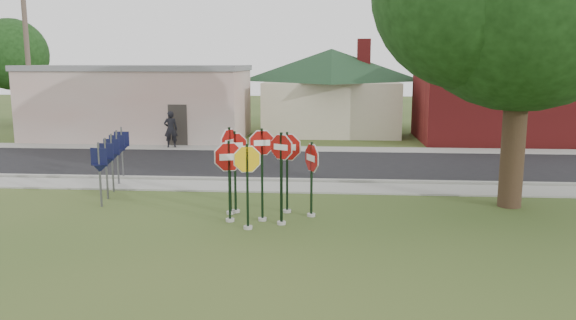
# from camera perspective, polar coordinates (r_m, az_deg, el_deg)

# --- Properties ---
(ground) EXTENTS (120.00, 120.00, 0.00)m
(ground) POSITION_cam_1_polar(r_m,az_deg,el_deg) (14.56, -3.69, -7.62)
(ground) COLOR #2F491B
(ground) RESTS_ON ground
(sidewalk_near) EXTENTS (60.00, 1.60, 0.06)m
(sidewalk_near) POSITION_cam_1_polar(r_m,az_deg,el_deg) (19.83, -1.49, -2.76)
(sidewalk_near) COLOR gray
(sidewalk_near) RESTS_ON ground
(road) EXTENTS (60.00, 7.00, 0.04)m
(road) POSITION_cam_1_polar(r_m,az_deg,el_deg) (24.22, -0.41, -0.45)
(road) COLOR black
(road) RESTS_ON ground
(sidewalk_far) EXTENTS (60.00, 1.60, 0.06)m
(sidewalk_far) POSITION_cam_1_polar(r_m,az_deg,el_deg) (28.45, 0.30, 1.12)
(sidewalk_far) COLOR gray
(sidewalk_far) RESTS_ON ground
(curb) EXTENTS (60.00, 0.20, 0.14)m
(curb) POSITION_cam_1_polar(r_m,az_deg,el_deg) (20.79, -1.21, -2.05)
(curb) COLOR gray
(curb) RESTS_ON ground
(stop_sign_center) EXTENTS (0.94, 0.28, 2.69)m
(stop_sign_center) POSITION_cam_1_polar(r_m,az_deg,el_deg) (15.45, -2.66, -0.25)
(stop_sign_center) COLOR #9E9B94
(stop_sign_center) RESTS_ON ground
(stop_sign_yellow) EXTENTS (0.97, 0.27, 2.38)m
(stop_sign_yellow) POSITION_cam_1_polar(r_m,az_deg,el_deg) (14.74, -4.16, -1.64)
(stop_sign_yellow) COLOR #9E9B94
(stop_sign_yellow) RESTS_ON ground
(stop_sign_left) EXTENTS (1.08, 0.33, 2.39)m
(stop_sign_left) POSITION_cam_1_polar(r_m,az_deg,el_deg) (15.48, -6.00, -0.99)
(stop_sign_left) COLOR #9E9B94
(stop_sign_left) RESTS_ON ground
(stop_sign_right) EXTENTS (0.84, 0.52, 2.63)m
(stop_sign_right) POSITION_cam_1_polar(r_m,az_deg,el_deg) (15.08, -0.68, -0.67)
(stop_sign_right) COLOR #9E9B94
(stop_sign_right) RESTS_ON ground
(stop_sign_back_right) EXTENTS (1.11, 0.24, 2.51)m
(stop_sign_back_right) POSITION_cam_1_polar(r_m,az_deg,el_deg) (16.31, -0.09, -0.05)
(stop_sign_back_right) COLOR #9E9B94
(stop_sign_back_right) RESTS_ON ground
(stop_sign_back_left) EXTENTS (0.95, 0.43, 2.52)m
(stop_sign_back_left) POSITION_cam_1_polar(r_m,az_deg,el_deg) (16.37, -5.42, -0.09)
(stop_sign_back_left) COLOR #9E9B94
(stop_sign_back_left) RESTS_ON ground
(stop_sign_far_right) EXTENTS (0.54, 1.02, 2.28)m
(stop_sign_far_right) POSITION_cam_1_polar(r_m,az_deg,el_deg) (15.93, 2.41, -0.93)
(stop_sign_far_right) COLOR #9E9B94
(stop_sign_far_right) RESTS_ON ground
(stop_sign_far_left) EXTENTS (0.46, 1.01, 2.66)m
(stop_sign_far_left) POSITION_cam_1_polar(r_m,az_deg,el_deg) (16.21, -5.95, 0.23)
(stop_sign_far_left) COLOR #9E9B94
(stop_sign_far_left) RESTS_ON ground
(route_sign_row) EXTENTS (1.43, 4.63, 2.00)m
(route_sign_row) POSITION_cam_1_polar(r_m,az_deg,el_deg) (19.93, -17.45, 0.34)
(route_sign_row) COLOR #59595E
(route_sign_row) RESTS_ON ground
(building_stucco) EXTENTS (12.20, 6.20, 4.20)m
(building_stucco) POSITION_cam_1_polar(r_m,az_deg,el_deg) (33.66, -14.78, 5.80)
(building_stucco) COLOR beige
(building_stucco) RESTS_ON ground
(building_house) EXTENTS (11.60, 11.60, 6.20)m
(building_house) POSITION_cam_1_polar(r_m,az_deg,el_deg) (35.75, 4.43, 8.72)
(building_house) COLOR beige
(building_house) RESTS_ON ground
(building_brick) EXTENTS (10.20, 6.20, 4.75)m
(building_brick) POSITION_cam_1_polar(r_m,az_deg,el_deg) (33.82, 21.68, 5.88)
(building_brick) COLOR maroon
(building_brick) RESTS_ON ground
(utility_pole_near) EXTENTS (2.20, 0.26, 9.50)m
(utility_pole_near) POSITION_cam_1_polar(r_m,az_deg,el_deg) (33.06, -24.97, 10.03)
(utility_pole_near) COLOR #4C3E33
(utility_pole_near) RESTS_ON ground
(bg_tree_left) EXTENTS (4.90, 4.90, 7.35)m
(bg_tree_left) POSITION_cam_1_polar(r_m,az_deg,el_deg) (43.67, -26.27, 9.57)
(bg_tree_left) COLOR black
(bg_tree_left) RESTS_ON ground
(pedestrian) EXTENTS (0.77, 0.60, 1.87)m
(pedestrian) POSITION_cam_1_polar(r_m,az_deg,el_deg) (29.34, -11.83, 3.08)
(pedestrian) COLOR black
(pedestrian) RESTS_ON sidewalk_far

